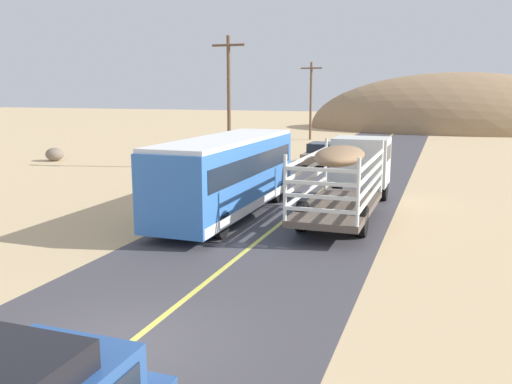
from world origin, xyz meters
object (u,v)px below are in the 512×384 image
car_far (321,154)px  boulder_far_horizon (55,154)px  livestock_truck (353,168)px  power_pole_mid (229,99)px  power_pole_far (311,99)px  bus (227,174)px

car_far → boulder_far_horizon: car_far is taller
livestock_truck → boulder_far_horizon: size_ratio=7.52×
power_pole_mid → power_pole_far: power_pole_mid is taller
livestock_truck → car_far: (-4.48, 13.53, -1.10)m
bus → power_pole_far: bearing=98.3°
bus → car_far: bearing=89.6°
boulder_far_horizon → power_pole_far: bearing=59.5°
car_far → power_pole_mid: 7.63m
bus → boulder_far_horizon: (-18.55, 11.89, -1.26)m
bus → car_far: 16.70m
livestock_truck → power_pole_far: 33.17m
power_pole_mid → boulder_far_horizon: 14.09m
livestock_truck → car_far: livestock_truck is taller
livestock_truck → power_pole_mid: power_pole_mid is taller
livestock_truck → bus: bus is taller
livestock_truck → car_far: 14.29m
livestock_truck → power_pole_far: power_pole_far is taller
power_pole_mid → car_far: bearing=38.1°
power_pole_far → boulder_far_horizon: (-13.48, -22.89, -3.75)m
bus → power_pole_far: size_ratio=1.27×
car_far → boulder_far_horizon: bearing=-165.6°
car_far → boulder_far_horizon: 19.27m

